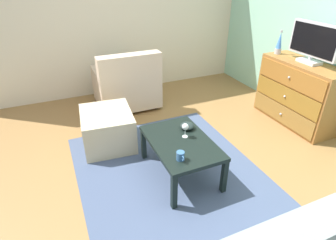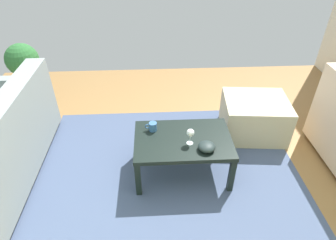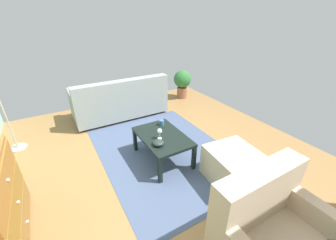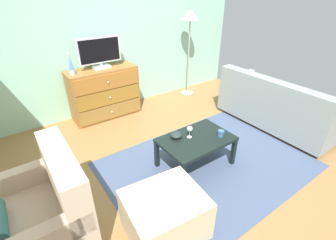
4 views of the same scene
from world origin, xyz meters
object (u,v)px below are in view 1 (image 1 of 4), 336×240
(tv, at_px, (314,42))
(ottoman, at_px, (108,128))
(lava_lamp, at_px, (279,44))
(coffee_table, at_px, (181,145))
(armchair, at_px, (127,85))
(dresser, at_px, (298,93))
(mug, at_px, (181,156))
(wine_glass, at_px, (185,127))
(bowl_decorative, at_px, (187,126))

(tv, distance_m, ottoman, 2.80)
(tv, relative_size, lava_lamp, 2.15)
(coffee_table, xyz_separation_m, armchair, (-1.80, -0.06, -0.01))
(tv, relative_size, armchair, 0.78)
(dresser, distance_m, armchair, 2.49)
(coffee_table, xyz_separation_m, ottoman, (-0.88, -0.58, -0.15))
(lava_lamp, bearing_deg, coffee_table, -66.00)
(mug, distance_m, armchair, 2.09)
(wine_glass, bearing_deg, armchair, -175.82)
(tv, xyz_separation_m, bowl_decorative, (0.18, -1.85, -0.69))
(wine_glass, xyz_separation_m, bowl_decorative, (-0.14, 0.09, -0.08))
(mug, distance_m, bowl_decorative, 0.56)
(armchair, bearing_deg, lava_lamp, 64.96)
(mug, relative_size, bowl_decorative, 0.74)
(mug, relative_size, ottoman, 0.16)
(dresser, relative_size, wine_glass, 7.35)
(dresser, height_order, coffee_table, dresser)
(lava_lamp, xyz_separation_m, armchair, (-0.94, -2.00, -0.66))
(dresser, bearing_deg, ottoman, -100.79)
(wine_glass, bearing_deg, mug, -32.60)
(dresser, relative_size, coffee_table, 1.28)
(bowl_decorative, bearing_deg, dresser, 96.24)
(coffee_table, distance_m, wine_glass, 0.19)
(lava_lamp, height_order, wine_glass, lava_lamp)
(dresser, bearing_deg, tv, 51.32)
(dresser, relative_size, tv, 1.63)
(dresser, height_order, armchair, armchair)
(bowl_decorative, distance_m, ottoman, 1.04)
(coffee_table, xyz_separation_m, wine_glass, (-0.05, 0.07, 0.17))
(wine_glass, bearing_deg, coffee_table, -52.97)
(coffee_table, relative_size, wine_glass, 5.74)
(mug, height_order, armchair, armchair)
(coffee_table, bearing_deg, mug, -26.84)
(wine_glass, height_order, ottoman, wine_glass)
(coffee_table, bearing_deg, wine_glass, 127.03)
(bowl_decorative, xyz_separation_m, armchair, (-1.61, -0.22, -0.10))
(mug, height_order, bowl_decorative, mug)
(dresser, xyz_separation_m, mug, (0.67, -2.13, 0.03))
(wine_glass, distance_m, bowl_decorative, 0.18)
(wine_glass, height_order, bowl_decorative, wine_glass)
(lava_lamp, bearing_deg, armchair, -115.04)
(armchair, bearing_deg, dresser, 55.37)
(coffee_table, bearing_deg, ottoman, -146.58)
(coffee_table, relative_size, bowl_decorative, 5.85)
(lava_lamp, relative_size, coffee_table, 0.37)
(mug, bearing_deg, wine_glass, 147.40)
(bowl_decorative, distance_m, armchair, 1.63)
(mug, xyz_separation_m, armchair, (-2.08, 0.09, -0.10))
(coffee_table, distance_m, ottoman, 1.06)
(armchair, bearing_deg, mug, -2.35)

